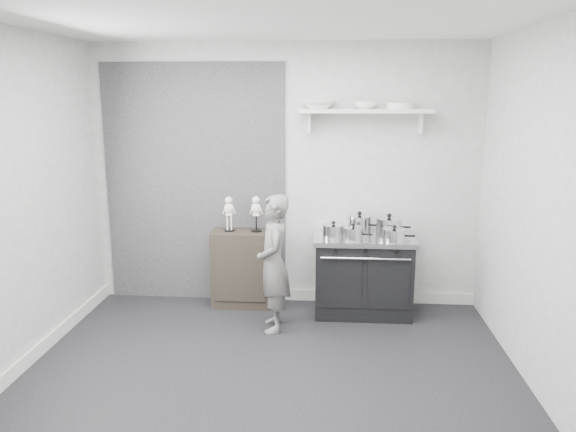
# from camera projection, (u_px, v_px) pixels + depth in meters

# --- Properties ---
(ground) EXTENTS (4.00, 4.00, 0.00)m
(ground) POSITION_uv_depth(u_px,v_px,m) (267.00, 381.00, 4.35)
(ground) COLOR black
(ground) RESTS_ON ground
(room_shell) EXTENTS (4.02, 3.62, 2.71)m
(room_shell) POSITION_uv_depth(u_px,v_px,m) (256.00, 169.00, 4.16)
(room_shell) COLOR #A3A3A0
(room_shell) RESTS_ON ground
(wall_shelf) EXTENTS (1.30, 0.26, 0.24)m
(wall_shelf) POSITION_uv_depth(u_px,v_px,m) (365.00, 112.00, 5.50)
(wall_shelf) COLOR silver
(wall_shelf) RESTS_ON room_shell
(stove) EXTENTS (1.00, 0.63, 0.80)m
(stove) POSITION_uv_depth(u_px,v_px,m) (363.00, 274.00, 5.65)
(stove) COLOR black
(stove) RESTS_ON ground
(side_cabinet) EXTENTS (0.61, 0.36, 0.80)m
(side_cabinet) POSITION_uv_depth(u_px,v_px,m) (243.00, 268.00, 5.87)
(side_cabinet) COLOR black
(side_cabinet) RESTS_ON ground
(child) EXTENTS (0.38, 0.51, 1.29)m
(child) POSITION_uv_depth(u_px,v_px,m) (274.00, 263.00, 5.20)
(child) COLOR slate
(child) RESTS_ON ground
(pot_front_left) EXTENTS (0.31, 0.22, 0.17)m
(pot_front_left) POSITION_uv_depth(u_px,v_px,m) (334.00, 231.00, 5.48)
(pot_front_left) COLOR silver
(pot_front_left) RESTS_ON stove
(pot_back_left) EXTENTS (0.33, 0.25, 0.23)m
(pot_back_left) POSITION_uv_depth(u_px,v_px,m) (359.00, 224.00, 5.67)
(pot_back_left) COLOR silver
(pot_back_left) RESTS_ON stove
(pot_back_right) EXTENTS (0.35, 0.26, 0.22)m
(pot_back_right) POSITION_uv_depth(u_px,v_px,m) (389.00, 226.00, 5.61)
(pot_back_right) COLOR silver
(pot_back_right) RESTS_ON stove
(pot_front_right) EXTENTS (0.31, 0.22, 0.16)m
(pot_front_right) POSITION_uv_depth(u_px,v_px,m) (394.00, 235.00, 5.36)
(pot_front_right) COLOR silver
(pot_front_right) RESTS_ON stove
(pot_front_center) EXTENTS (0.29, 0.21, 0.16)m
(pot_front_center) POSITION_uv_depth(u_px,v_px,m) (353.00, 233.00, 5.41)
(pot_front_center) COLOR silver
(pot_front_center) RESTS_ON stove
(skeleton_full) EXTENTS (0.12, 0.07, 0.41)m
(skeleton_full) POSITION_uv_depth(u_px,v_px,m) (229.00, 211.00, 5.75)
(skeleton_full) COLOR white
(skeleton_full) RESTS_ON side_cabinet
(skeleton_torso) EXTENTS (0.12, 0.08, 0.42)m
(skeleton_torso) POSITION_uv_depth(u_px,v_px,m) (256.00, 211.00, 5.73)
(skeleton_torso) COLOR white
(skeleton_torso) RESTS_ON side_cabinet
(bowl_large) EXTENTS (0.33, 0.33, 0.08)m
(bowl_large) POSITION_uv_depth(u_px,v_px,m) (318.00, 105.00, 5.51)
(bowl_large) COLOR white
(bowl_large) RESTS_ON wall_shelf
(bowl_small) EXTENTS (0.22, 0.22, 0.07)m
(bowl_small) POSITION_uv_depth(u_px,v_px,m) (365.00, 105.00, 5.48)
(bowl_small) COLOR white
(bowl_small) RESTS_ON wall_shelf
(plate_stack) EXTENTS (0.27, 0.27, 0.06)m
(plate_stack) POSITION_uv_depth(u_px,v_px,m) (400.00, 106.00, 5.46)
(plate_stack) COLOR silver
(plate_stack) RESTS_ON wall_shelf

